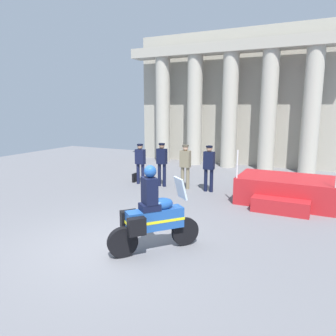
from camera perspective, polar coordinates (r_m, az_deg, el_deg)
name	(u,v)px	position (r m, az deg, el deg)	size (l,w,h in m)	color
ground_plane	(111,246)	(7.57, -10.12, -13.41)	(28.00, 28.00, 0.00)	slate
colonnade_backdrop	(233,98)	(17.27, 11.36, 12.08)	(10.98, 1.64, 6.99)	#A49F91
reviewing_stand	(285,191)	(11.06, 20.00, -3.83)	(2.96, 2.36, 1.75)	#B21E23
officer_in_row_0	(140,161)	(12.92, -4.92, 1.31)	(0.38, 0.24, 1.63)	#141938
officer_in_row_1	(162,161)	(12.51, -1.10, 1.24)	(0.38, 0.24, 1.70)	black
officer_in_row_2	(185,163)	(12.14, 3.07, 0.86)	(0.38, 0.24, 1.68)	#7A7056
officer_in_row_3	(209,165)	(11.81, 7.24, 0.55)	(0.38, 0.24, 1.70)	black
motorcycle_with_rider	(152,216)	(6.93, -2.86, -8.50)	(1.43, 1.68, 1.90)	black
briefcase_on_ground	(135,178)	(13.47, -5.85, -1.70)	(0.10, 0.32, 0.36)	black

